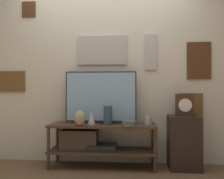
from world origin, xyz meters
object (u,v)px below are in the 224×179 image
at_px(vase_slim_bronze, 91,118).
at_px(vase_tall_ceramic, 108,115).
at_px(vase_urn_stoneware, 80,118).
at_px(candle_jar, 148,120).
at_px(vase_wide_bowl, 129,123).
at_px(mantel_clock, 184,105).
at_px(television, 101,97).

relative_size(vase_slim_bronze, vase_tall_ceramic, 0.72).
relative_size(vase_urn_stoneware, candle_jar, 1.72).
height_order(vase_wide_bowl, mantel_clock, mantel_clock).
xyz_separation_m(television, vase_slim_bronze, (-0.11, -0.11, -0.27)).
height_order(vase_slim_bronze, mantel_clock, mantel_clock).
relative_size(television, candle_jar, 8.79).
relative_size(vase_urn_stoneware, vase_wide_bowl, 1.05).
bearing_deg(vase_slim_bronze, vase_tall_ceramic, -10.00).
xyz_separation_m(vase_wide_bowl, candle_jar, (0.24, 0.18, 0.02)).
height_order(vase_slim_bronze, vase_tall_ceramic, vase_tall_ceramic).
bearing_deg(vase_wide_bowl, candle_jar, 37.61).
distance_m(vase_tall_ceramic, candle_jar, 0.52).
distance_m(television, mantel_clock, 1.09).
bearing_deg(television, vase_tall_ceramic, -52.87).
bearing_deg(candle_jar, vase_urn_stoneware, -167.38).
bearing_deg(vase_tall_ceramic, vase_urn_stoneware, -161.60).
xyz_separation_m(vase_tall_ceramic, mantel_clock, (0.97, 0.08, 0.13)).
bearing_deg(vase_tall_ceramic, vase_slim_bronze, 170.00).
height_order(candle_jar, mantel_clock, mantel_clock).
distance_m(vase_wide_bowl, mantel_clock, 0.75).
height_order(vase_wide_bowl, vase_slim_bronze, vase_slim_bronze).
distance_m(vase_wide_bowl, candle_jar, 0.30).
distance_m(vase_wide_bowl, vase_tall_ceramic, 0.31).
xyz_separation_m(television, mantel_clock, (1.08, -0.07, -0.10)).
distance_m(vase_urn_stoneware, vase_wide_bowl, 0.61).
xyz_separation_m(vase_urn_stoneware, vase_wide_bowl, (0.61, 0.01, -0.06)).
bearing_deg(candle_jar, vase_tall_ceramic, -171.35).
bearing_deg(vase_urn_stoneware, vase_slim_bronze, 51.15).
bearing_deg(vase_urn_stoneware, television, 48.18).
bearing_deg(vase_wide_bowl, vase_tall_ceramic, 158.66).
xyz_separation_m(vase_urn_stoneware, candle_jar, (0.85, 0.19, -0.04)).
relative_size(vase_urn_stoneware, vase_slim_bronze, 1.08).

